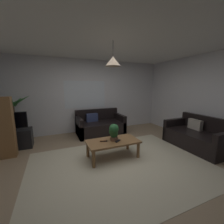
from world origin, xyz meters
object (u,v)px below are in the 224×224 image
at_px(book_on_table_1, 103,140).
at_px(tv, 11,121).
at_px(remote_on_table_0, 118,141).
at_px(potted_palm_corner, 15,119).
at_px(coffee_table, 113,143).
at_px(tv_stand, 13,139).
at_px(book_on_table_0, 103,140).
at_px(couch_right_side, 197,137).
at_px(pendant_lamp, 113,61).
at_px(potted_plant_on_table, 114,132).
at_px(couch_under_window, 100,126).

height_order(book_on_table_1, tv, tv).
bearing_deg(remote_on_table_0, potted_palm_corner, -166.24).
distance_m(coffee_table, tv_stand, 2.67).
bearing_deg(potted_palm_corner, book_on_table_0, -42.55).
bearing_deg(book_on_table_1, tv_stand, 144.90).
xyz_separation_m(couch_right_side, book_on_table_1, (-2.53, 0.43, 0.16)).
distance_m(coffee_table, pendant_lamp, 1.79).
bearing_deg(potted_palm_corner, tv_stand, -90.99).
height_order(coffee_table, book_on_table_0, book_on_table_0).
height_order(book_on_table_1, potted_palm_corner, potted_palm_corner).
bearing_deg(tv, couch_right_side, -21.80).
relative_size(coffee_table, tv, 1.56).
xyz_separation_m(tv_stand, pendant_lamp, (2.23, -1.47, 1.88)).
distance_m(remote_on_table_0, pendant_lamp, 1.72).
bearing_deg(tv, tv_stand, 90.00).
relative_size(coffee_table, potted_plant_on_table, 2.97).
height_order(couch_right_side, pendant_lamp, pendant_lamp).
height_order(coffee_table, remote_on_table_0, remote_on_table_0).
bearing_deg(tv, pendant_lamp, -33.09).
height_order(remote_on_table_0, tv_stand, tv_stand).
xyz_separation_m(remote_on_table_0, pendant_lamp, (-0.09, 0.08, 1.72)).
xyz_separation_m(book_on_table_1, tv_stand, (-2.01, 1.41, -0.18)).
xyz_separation_m(couch_under_window, remote_on_table_0, (-0.17, -1.80, 0.14)).
xyz_separation_m(coffee_table, potted_plant_on_table, (0.03, 0.01, 0.27)).
bearing_deg(book_on_table_1, potted_plant_on_table, -12.09).
bearing_deg(potted_plant_on_table, tv, 147.36).
bearing_deg(remote_on_table_0, tv_stand, -159.14).
xyz_separation_m(couch_under_window, potted_palm_corner, (-2.47, 0.20, 0.42)).
relative_size(potted_plant_on_table, pendant_lamp, 0.78).
xyz_separation_m(book_on_table_1, pendant_lamp, (0.22, -0.06, 1.70)).
height_order(couch_under_window, tv, tv).
xyz_separation_m(couch_under_window, potted_plant_on_table, (-0.23, -1.71, 0.34)).
bearing_deg(coffee_table, tv, 146.91).
xyz_separation_m(coffee_table, book_on_table_1, (-0.22, 0.06, 0.09)).
bearing_deg(tv, book_on_table_1, -34.68).
bearing_deg(potted_palm_corner, couch_under_window, -4.70).
bearing_deg(potted_palm_corner, pendant_lamp, -40.91).
bearing_deg(pendant_lamp, tv_stand, 146.52).
distance_m(couch_under_window, potted_palm_corner, 2.52).
bearing_deg(pendant_lamp, couch_under_window, 81.48).
distance_m(potted_plant_on_table, tv, 2.68).
distance_m(couch_under_window, potted_plant_on_table, 1.76).
bearing_deg(tv_stand, tv, -90.00).
xyz_separation_m(book_on_table_1, remote_on_table_0, (0.30, -0.14, -0.02)).
relative_size(couch_under_window, tv_stand, 1.73).
relative_size(coffee_table, book_on_table_0, 7.35).
xyz_separation_m(book_on_table_0, pendant_lamp, (0.20, -0.07, 1.72)).
height_order(couch_under_window, pendant_lamp, pendant_lamp).
bearing_deg(tv_stand, couch_under_window, 5.66).
distance_m(book_on_table_1, tv, 2.46).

